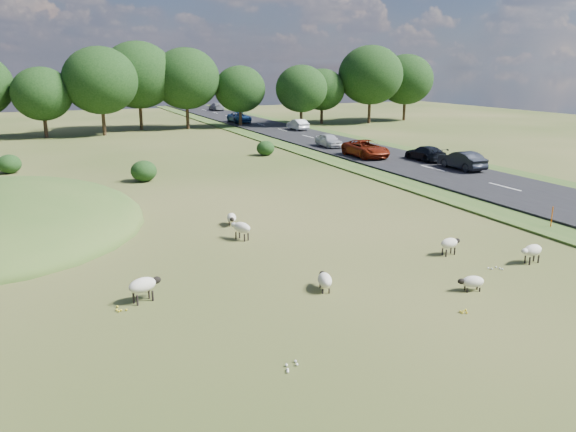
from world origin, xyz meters
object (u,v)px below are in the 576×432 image
object	(u,v)px
marker_post	(552,218)
sheep_4	(472,282)
car_7	(462,160)
sheep_2	(532,250)
sheep_1	(143,285)
sheep_5	(325,280)
car_0	(329,140)
car_3	(239,117)
sheep_0	(232,218)
car_1	(366,149)
sheep_3	(450,243)
car_6	(425,153)
sheep_6	(241,228)
car_5	(216,106)
car_4	(298,125)

from	to	relation	value
marker_post	sheep_4	size ratio (longest dim) A/B	1.11
car_7	marker_post	bearing A→B (deg)	66.01
sheep_2	marker_post	bearing A→B (deg)	-149.86
sheep_2	car_7	size ratio (longest dim) A/B	0.27
sheep_1	sheep_5	bearing A→B (deg)	-33.63
car_0	car_3	distance (m)	29.37
marker_post	car_7	bearing A→B (deg)	66.01
car_7	sheep_1	bearing A→B (deg)	30.42
sheep_0	car_1	size ratio (longest dim) A/B	0.21
marker_post	sheep_3	distance (m)	7.82
marker_post	car_0	size ratio (longest dim) A/B	0.30
marker_post	car_7	xyz separation A→B (m)	(6.73, 15.13, 0.38)
sheep_2	car_3	size ratio (longest dim) A/B	0.22
sheep_0	car_1	xyz separation A→B (m)	(18.16, 16.54, 0.61)
sheep_1	sheep_3	world-z (taller)	sheep_1
car_6	sheep_6	bearing A→B (deg)	34.71
marker_post	sheep_1	bearing A→B (deg)	-176.52
car_0	sheep_1	bearing A→B (deg)	-126.61
sheep_3	car_6	xyz separation A→B (m)	(14.43, 21.37, 0.34)
sheep_6	sheep_2	bearing A→B (deg)	-155.28
car_0	car_7	world-z (taller)	car_7
marker_post	car_0	bearing A→B (deg)	84.64
sheep_3	car_6	world-z (taller)	car_6
sheep_0	car_3	size ratio (longest dim) A/B	0.21
sheep_5	car_6	size ratio (longest dim) A/B	0.28
sheep_4	sheep_1	bearing A→B (deg)	-3.23
sheep_1	car_3	size ratio (longest dim) A/B	0.25
sheep_3	sheep_5	size ratio (longest dim) A/B	0.92
car_6	car_7	distance (m)	4.87
sheep_3	car_6	size ratio (longest dim) A/B	0.25
marker_post	car_5	xyz separation A→B (m)	(6.73, 86.24, 0.38)
car_6	car_7	world-z (taller)	car_7
sheep_6	car_6	world-z (taller)	car_6
sheep_3	car_7	xyz separation A→B (m)	(14.43, 16.49, 0.43)
marker_post	sheep_1	world-z (taller)	marker_post
marker_post	car_0	world-z (taller)	car_0
car_4	car_6	distance (m)	27.62
car_0	sheep_2	bearing A→B (deg)	-103.04
sheep_2	car_4	distance (m)	52.64
sheep_5	car_5	xyz separation A→B (m)	(21.48, 89.12, 0.56)
sheep_4	car_0	world-z (taller)	car_0
sheep_1	sheep_3	size ratio (longest dim) A/B	1.18
sheep_4	car_0	distance (m)	38.50
marker_post	sheep_6	bearing A→B (deg)	163.75
car_3	car_6	xyz separation A→B (m)	(3.80, -40.61, -0.11)
sheep_3	car_1	world-z (taller)	car_1
car_1	car_3	distance (m)	36.80
sheep_1	sheep_6	distance (m)	8.12
sheep_3	car_7	world-z (taller)	car_7
car_1	marker_post	bearing A→B (deg)	-97.02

